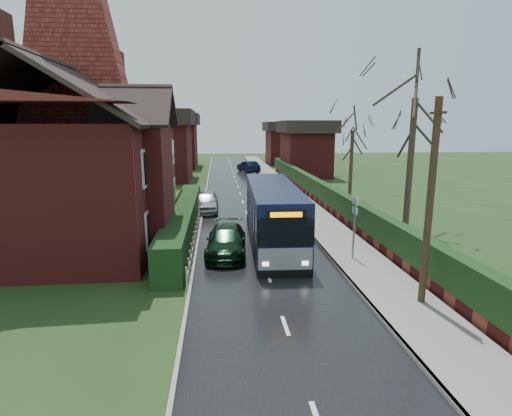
{
  "coord_description": "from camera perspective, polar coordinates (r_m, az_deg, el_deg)",
  "views": [
    {
      "loc": [
        -1.94,
        -16.93,
        5.94
      ],
      "look_at": [
        -0.03,
        2.98,
        1.8
      ],
      "focal_mm": 28.0,
      "sensor_mm": 36.0,
      "label": 1
    }
  ],
  "objects": [
    {
      "name": "telegraph_pole",
      "position": [
        13.93,
        23.56,
        0.39
      ],
      "size": [
        0.23,
        0.88,
        6.81
      ],
      "rotation": [
        0.0,
        0.0,
        -0.01
      ],
      "color": "#2F2315",
      "rests_on": "ground"
    },
    {
      "name": "bus_stop_sign",
      "position": [
        18.03,
        13.9,
        -1.51
      ],
      "size": [
        0.12,
        0.44,
        2.93
      ],
      "rotation": [
        0.0,
        0.0,
        0.13
      ],
      "color": "slate",
      "rests_on": "ground"
    },
    {
      "name": "kerb_left",
      "position": [
        27.59,
        -7.67,
        -0.73
      ],
      "size": [
        0.12,
        100.0,
        0.1
      ],
      "primitive_type": "cube",
      "color": "gray",
      "rests_on": "ground"
    },
    {
      "name": "tree_house_side",
      "position": [
        34.71,
        -20.83,
        13.35
      ],
      "size": [
        4.35,
        4.35,
        9.89
      ],
      "color": "#3D3224",
      "rests_on": "ground"
    },
    {
      "name": "car_distant",
      "position": [
        51.65,
        -1.09,
        5.92
      ],
      "size": [
        2.85,
        4.73,
        1.47
      ],
      "primitive_type": "imported",
      "rotation": [
        0.0,
        0.0,
        3.45
      ],
      "color": "black",
      "rests_on": "ground"
    },
    {
      "name": "pavement",
      "position": [
        28.25,
        7.29,
        -0.39
      ],
      "size": [
        2.5,
        100.0,
        0.14
      ],
      "primitive_type": "cube",
      "color": "slate",
      "rests_on": "ground"
    },
    {
      "name": "tree_right_near",
      "position": [
        24.49,
        21.9,
        15.55
      ],
      "size": [
        4.92,
        4.92,
        10.61
      ],
      "color": "#33281E",
      "rests_on": "ground"
    },
    {
      "name": "road",
      "position": [
        27.64,
        -1.34,
        -0.69
      ],
      "size": [
        6.0,
        100.0,
        0.02
      ],
      "primitive_type": "cube",
      "color": "black",
      "rests_on": "ground"
    },
    {
      "name": "car_silver",
      "position": [
        28.15,
        -7.15,
        0.93
      ],
      "size": [
        1.75,
        4.28,
        1.45
      ],
      "primitive_type": "imported",
      "rotation": [
        0.0,
        0.0,
        -0.01
      ],
      "color": "silver",
      "rests_on": "ground"
    },
    {
      "name": "front_hedge",
      "position": [
        22.61,
        -10.32,
        -1.64
      ],
      "size": [
        1.2,
        16.0,
        1.6
      ],
      "primitive_type": "cube",
      "color": "black",
      "rests_on": "ground"
    },
    {
      "name": "brick_house",
      "position": [
        22.8,
        -22.99,
        6.84
      ],
      "size": [
        9.3,
        14.6,
        10.3
      ],
      "color": "maroon",
      "rests_on": "ground"
    },
    {
      "name": "tree_right_far",
      "position": [
        33.75,
        13.69,
        11.37
      ],
      "size": [
        4.11,
        4.11,
        7.95
      ],
      "color": "#362820",
      "rests_on": "ground"
    },
    {
      "name": "car_green",
      "position": [
        18.79,
        -4.25,
        -4.7
      ],
      "size": [
        2.09,
        4.56,
        1.29
      ],
      "primitive_type": "imported",
      "rotation": [
        0.0,
        0.0,
        -0.06
      ],
      "color": "black",
      "rests_on": "ground"
    },
    {
      "name": "kerb_right",
      "position": [
        28.01,
        4.89,
        -0.44
      ],
      "size": [
        0.12,
        100.0,
        0.14
      ],
      "primitive_type": "cube",
      "color": "gray",
      "rests_on": "ground"
    },
    {
      "name": "picket_fence",
      "position": [
        22.64,
        -8.4,
        -2.47
      ],
      "size": [
        0.1,
        16.0,
        0.9
      ],
      "primitive_type": null,
      "color": "#978B66",
      "rests_on": "ground"
    },
    {
      "name": "bus",
      "position": [
        20.3,
        2.4,
        -0.98
      ],
      "size": [
        2.58,
        9.96,
        3.0
      ],
      "rotation": [
        0.0,
        0.0,
        -0.03
      ],
      "color": "black",
      "rests_on": "ground"
    },
    {
      "name": "right_wall_hedge",
      "position": [
        28.45,
        10.39,
        1.55
      ],
      "size": [
        0.6,
        50.0,
        1.8
      ],
      "color": "maroon",
      "rests_on": "ground"
    },
    {
      "name": "ground",
      "position": [
        18.05,
        0.99,
        -7.52
      ],
      "size": [
        140.0,
        140.0,
        0.0
      ],
      "primitive_type": "plane",
      "color": "#2B441D",
      "rests_on": "ground"
    }
  ]
}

